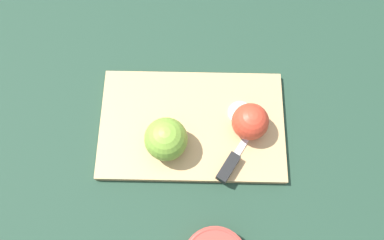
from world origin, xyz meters
The scene contains 6 objects.
ground_plane centered at (0.00, 0.00, 0.00)m, with size 4.00×4.00×0.00m, color #1E3828.
cutting_board centered at (0.00, 0.00, 0.01)m, with size 0.41×0.29×0.02m.
apple_half_left centered at (-0.06, -0.04, 0.06)m, with size 0.08×0.08×0.08m.
apple_half_right centered at (0.11, -0.02, 0.05)m, with size 0.07×0.07×0.07m.
knife centered at (0.06, -0.10, 0.03)m, with size 0.11×0.12×0.02m.
apple_slice centered at (0.10, 0.01, 0.02)m, with size 0.05×0.05×0.01m.
Camera 1 is at (-0.04, -0.26, 0.73)m, focal length 35.00 mm.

